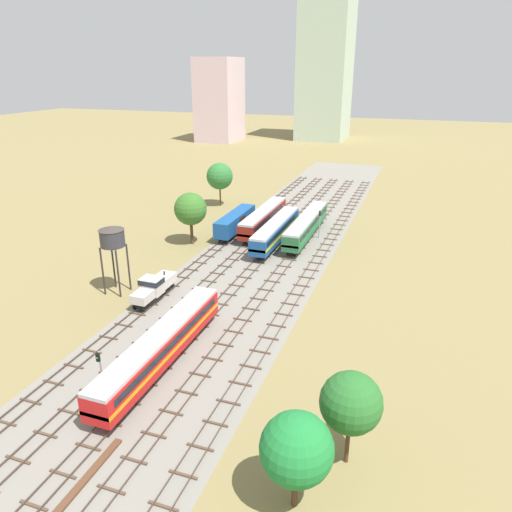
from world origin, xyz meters
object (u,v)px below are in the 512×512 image
object	(u,v)px
shunter_loco_far_left_near	(154,286)
signal_post_nearest	(320,221)
signal_post_near	(101,371)
passenger_coach_centre_far	(306,224)
diesel_railcar_centre_left_mid	(276,230)
freight_boxcar_far_left_midfar	(235,221)
passenger_coach_centre_left_nearest	(161,344)
water_tower	(112,238)
diesel_railcar_left_farther	(264,217)

from	to	relation	value
shunter_loco_far_left_near	signal_post_nearest	bearing A→B (deg)	64.51
signal_post_nearest	signal_post_near	size ratio (longest dim) A/B	0.95
shunter_loco_far_left_near	passenger_coach_centre_far	bearing A→B (deg)	67.20
diesel_railcar_centre_left_mid	shunter_loco_far_left_near	bearing A→B (deg)	-108.22
freight_boxcar_far_left_midfar	passenger_coach_centre_far	size ratio (longest dim) A/B	0.64
diesel_railcar_centre_left_mid	passenger_coach_centre_far	distance (m)	6.33
passenger_coach_centre_left_nearest	passenger_coach_centre_far	distance (m)	44.23
passenger_coach_centre_far	water_tower	bearing A→B (deg)	-122.07
signal_post_near	passenger_coach_centre_far	bearing A→B (deg)	82.72
passenger_coach_centre_left_nearest	passenger_coach_centre_far	xyz separation A→B (m)	(4.34, 44.02, 0.00)
passenger_coach_centre_left_nearest	diesel_railcar_centre_left_mid	distance (m)	39.41
signal_post_nearest	shunter_loco_far_left_near	bearing A→B (deg)	-115.49
freight_boxcar_far_left_midfar	diesel_railcar_left_farther	bearing A→B (deg)	38.63
freight_boxcar_far_left_midfar	signal_post_nearest	world-z (taller)	signal_post_nearest
passenger_coach_centre_left_nearest	passenger_coach_centre_far	size ratio (longest dim) A/B	1.00
water_tower	diesel_railcar_centre_left_mid	bearing A→B (deg)	60.30
freight_boxcar_far_left_midfar	passenger_coach_centre_far	world-z (taller)	passenger_coach_centre_far
diesel_railcar_centre_left_mid	diesel_railcar_left_farther	size ratio (longest dim) A/B	1.00
shunter_loco_far_left_near	diesel_railcar_left_farther	xyz separation A→B (m)	(4.34, 32.57, 0.59)
diesel_railcar_left_farther	signal_post_near	bearing A→B (deg)	-87.63
signal_post_nearest	signal_post_near	world-z (taller)	signal_post_near
passenger_coach_centre_far	water_tower	world-z (taller)	water_tower
shunter_loco_far_left_near	passenger_coach_centre_far	distance (m)	33.60
passenger_coach_centre_left_nearest	shunter_loco_far_left_near	bearing A→B (deg)	123.62
diesel_railcar_left_farther	signal_post_nearest	size ratio (longest dim) A/B	3.96
passenger_coach_centre_left_nearest	diesel_railcar_left_farther	world-z (taller)	same
diesel_railcar_centre_left_mid	diesel_railcar_left_farther	bearing A→B (deg)	124.93
passenger_coach_centre_far	signal_post_near	bearing A→B (deg)	-97.28
water_tower	signal_post_near	size ratio (longest dim) A/B	1.75
shunter_loco_far_left_near	water_tower	world-z (taller)	water_tower
signal_post_near	signal_post_nearest	bearing A→B (deg)	80.49
freight_boxcar_far_left_midfar	passenger_coach_centre_far	bearing A→B (deg)	8.15
freight_boxcar_far_left_midfar	signal_post_nearest	bearing A→B (deg)	10.24
shunter_loco_far_left_near	diesel_railcar_centre_left_mid	xyz separation A→B (m)	(8.68, 26.36, 0.59)
water_tower	signal_post_nearest	xyz separation A→B (m)	(21.24, 31.32, -4.62)
passenger_coach_centre_left_nearest	freight_boxcar_far_left_midfar	bearing A→B (deg)	101.62
diesel_railcar_left_farther	signal_post_nearest	xyz separation A→B (m)	(10.85, -0.72, 0.71)
passenger_coach_centre_left_nearest	water_tower	size ratio (longest dim) A/B	2.31
freight_boxcar_far_left_midfar	passenger_coach_centre_left_nearest	bearing A→B (deg)	-78.38
diesel_railcar_centre_left_mid	diesel_railcar_left_farther	distance (m)	7.58
shunter_loco_far_left_near	signal_post_near	size ratio (longest dim) A/B	1.55
passenger_coach_centre_left_nearest	diesel_railcar_centre_left_mid	size ratio (longest dim) A/B	1.07
shunter_loco_far_left_near	freight_boxcar_far_left_midfar	xyz separation A→B (m)	(0.01, 29.11, 0.44)
passenger_coach_centre_left_nearest	freight_boxcar_far_left_midfar	world-z (taller)	passenger_coach_centre_left_nearest
passenger_coach_centre_far	diesel_railcar_left_farther	distance (m)	8.82
diesel_railcar_left_farther	signal_post_nearest	world-z (taller)	signal_post_nearest
freight_boxcar_far_left_midfar	signal_post_nearest	xyz separation A→B (m)	(15.18, 2.74, 0.85)
diesel_railcar_centre_left_mid	signal_post_near	xyz separation A→B (m)	(-2.17, -46.31, 0.86)
shunter_loco_far_left_near	diesel_railcar_centre_left_mid	world-z (taller)	diesel_railcar_centre_left_mid
diesel_railcar_left_farther	signal_post_near	world-z (taller)	signal_post_near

